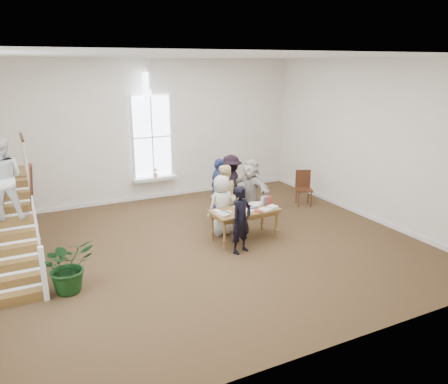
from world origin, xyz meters
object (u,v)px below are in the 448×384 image
person_yellow (224,196)px  woman_cluster_c (250,188)px  elderly_woman (222,205)px  woman_cluster_a (219,190)px  police_officer (241,220)px  library_table (245,213)px  side_chair (303,185)px  floor_plant (68,265)px  woman_cluster_b (231,184)px

person_yellow → woman_cluster_c: woman_cluster_c is taller
elderly_woman → woman_cluster_a: (0.42, 1.02, 0.10)m
police_officer → library_table: bearing=34.7°
side_chair → floor_plant: bearing=-137.9°
library_table → woman_cluster_a: size_ratio=0.97×
person_yellow → side_chair: size_ratio=1.57×
elderly_woman → woman_cluster_a: bearing=-120.3°
elderly_woman → woman_cluster_a: 1.11m
police_officer → woman_cluster_c: 2.51m
floor_plant → woman_cluster_c: bearing=22.5°
woman_cluster_a → woman_cluster_c: bearing=-97.1°
elderly_woman → floor_plant: size_ratio=1.43×
person_yellow → woman_cluster_a: bearing=-120.2°
person_yellow → woman_cluster_a: woman_cluster_a is taller
elderly_woman → woman_cluster_c: 1.56m
library_table → elderly_woman: size_ratio=1.09×
library_table → side_chair: bearing=27.2°
person_yellow → side_chair: person_yellow is taller
person_yellow → woman_cluster_b: (0.72, 0.97, 0.01)m
floor_plant → side_chair: (7.44, 2.49, 0.07)m
library_table → person_yellow: bearing=91.2°
police_officer → woman_cluster_b: bearing=48.0°
police_officer → floor_plant: size_ratio=1.47×
elderly_woman → library_table: bearing=113.1°
library_table → woman_cluster_b: 2.18m
library_table → woman_cluster_b: woman_cluster_b is taller
woman_cluster_b → woman_cluster_c: (0.30, -0.65, -0.01)m
elderly_woman → woman_cluster_c: size_ratio=0.92×
elderly_woman → floor_plant: (-4.02, -1.39, -0.24)m
floor_plant → police_officer: bearing=2.0°
library_table → woman_cluster_a: (0.06, 1.63, 0.18)m
elderly_woman → woman_cluster_a: woman_cluster_a is taller
elderly_woman → side_chair: (3.42, 1.11, -0.17)m
woman_cluster_c → woman_cluster_b: bearing=-174.1°
floor_plant → library_table: bearing=10.1°
library_table → woman_cluster_a: 1.64m
elderly_woman → floor_plant: bearing=11.0°
library_table → side_chair: 3.50m
woman_cluster_c → person_yellow: bearing=-91.2°
woman_cluster_b → floor_plant: woman_cluster_b is taller
woman_cluster_a → woman_cluster_b: woman_cluster_a is taller
woman_cluster_b → person_yellow: bearing=-6.3°
woman_cluster_a → floor_plant: (-4.44, -2.41, -0.34)m
side_chair → elderly_woman: bearing=-138.5°
side_chair → library_table: bearing=-127.2°
floor_plant → side_chair: size_ratio=1.00×
elderly_woman → woman_cluster_b: 1.79m
woman_cluster_a → woman_cluster_b: bearing=-47.7°
elderly_woman → woman_cluster_a: size_ratio=0.89×
side_chair → woman_cluster_b: bearing=-165.2°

